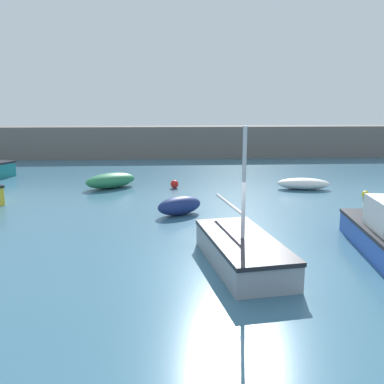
% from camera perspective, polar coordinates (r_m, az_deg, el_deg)
% --- Properties ---
extents(ground_plane, '(120.00, 120.00, 0.20)m').
position_cam_1_polar(ground_plane, '(12.88, 5.51, -10.12)').
color(ground_plane, '#38667F').
extents(harbor_breakwater, '(60.76, 2.72, 2.74)m').
position_cam_1_polar(harbor_breakwater, '(38.13, -0.60, 6.72)').
color(harbor_breakwater, '#66605B').
rests_on(harbor_breakwater, ground_plane).
extents(dinghy_near_pier, '(2.25, 1.81, 0.79)m').
position_cam_1_polar(dinghy_near_pier, '(18.31, -1.68, -1.83)').
color(dinghy_near_pier, navy).
rests_on(dinghy_near_pier, ground_plane).
extents(sailboat_short_mast, '(2.45, 5.15, 4.08)m').
position_cam_1_polar(sailboat_short_mast, '(12.75, 6.70, -7.79)').
color(sailboat_short_mast, gray).
rests_on(sailboat_short_mast, ground_plane).
extents(rowboat_blue_near, '(3.03, 1.55, 0.63)m').
position_cam_1_polar(rowboat_blue_near, '(24.56, 14.63, 1.08)').
color(rowboat_blue_near, white).
rests_on(rowboat_blue_near, ground_plane).
extents(rowboat_white_midwater, '(3.21, 2.81, 0.85)m').
position_cam_1_polar(rowboat_white_midwater, '(24.56, -10.78, 1.51)').
color(rowboat_white_midwater, '#287A4C').
rests_on(rowboat_white_midwater, ground_plane).
extents(mooring_buoy_yellow, '(0.37, 0.37, 0.37)m').
position_cam_1_polar(mooring_buoy_yellow, '(23.32, 22.13, -0.28)').
color(mooring_buoy_yellow, yellow).
rests_on(mooring_buoy_yellow, ground_plane).
extents(mooring_buoy_red, '(0.46, 0.46, 0.46)m').
position_cam_1_polar(mooring_buoy_red, '(24.14, -2.35, 1.07)').
color(mooring_buoy_red, red).
rests_on(mooring_buoy_red, ground_plane).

